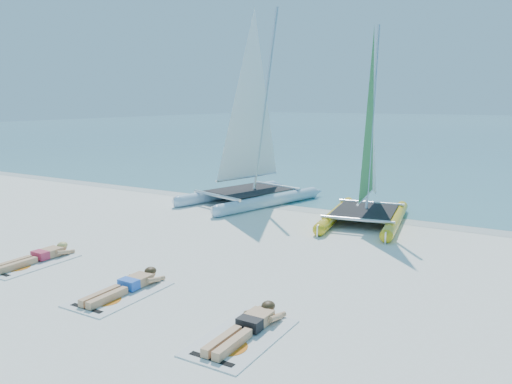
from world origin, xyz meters
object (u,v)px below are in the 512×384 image
(catamaran_blue, at_px, (251,143))
(sunbather_c, at_px, (248,325))
(towel_a, at_px, (31,263))
(towel_c, at_px, (241,337))
(sunbather_a, at_px, (39,256))
(sunbather_b, at_px, (127,285))
(catamaran_yellow, at_px, (369,158))
(towel_b, at_px, (120,294))

(catamaran_blue, distance_m, sunbather_c, 9.97)
(towel_a, height_order, towel_c, same)
(catamaran_blue, xyz_separation_m, towel_a, (-0.67, -8.01, -2.01))
(sunbather_a, distance_m, sunbather_b, 2.92)
(catamaran_yellow, bearing_deg, towel_c, -93.30)
(towel_b, height_order, sunbather_c, sunbather_c)
(towel_a, distance_m, towel_c, 5.70)
(catamaran_yellow, bearing_deg, sunbather_a, -132.37)
(sunbather_b, bearing_deg, towel_a, 177.98)
(catamaran_blue, relative_size, towel_c, 3.65)
(sunbather_b, xyz_separation_m, towel_c, (2.76, -0.49, -0.11))
(sunbather_a, xyz_separation_m, sunbather_b, (2.91, -0.29, 0.00))
(sunbather_b, bearing_deg, towel_b, -90.00)
(catamaran_yellow, xyz_separation_m, sunbather_a, (-4.91, -7.36, -1.69))
(catamaran_yellow, bearing_deg, towel_b, -112.96)
(catamaran_blue, height_order, sunbather_b, catamaran_blue)
(catamaran_blue, distance_m, towel_a, 8.28)
(sunbather_a, xyz_separation_m, sunbather_c, (5.67, -0.59, 0.00))
(catamaran_blue, bearing_deg, towel_b, -59.09)
(catamaran_blue, xyz_separation_m, catamaran_yellow, (4.24, -0.46, -0.20))
(catamaran_blue, relative_size, towel_a, 3.65)
(towel_a, relative_size, sunbather_b, 1.07)
(sunbather_c, bearing_deg, towel_c, -90.00)
(sunbather_a, relative_size, sunbather_c, 1.00)
(catamaran_blue, distance_m, towel_c, 10.15)
(catamaran_blue, distance_m, towel_b, 8.83)
(sunbather_b, xyz_separation_m, sunbather_c, (2.76, -0.30, 0.00))
(towel_a, bearing_deg, sunbather_c, -4.05)
(catamaran_yellow, xyz_separation_m, towel_a, (-4.91, -7.55, -1.80))
(towel_b, xyz_separation_m, sunbather_c, (2.76, -0.11, 0.11))
(sunbather_a, bearing_deg, towel_c, -7.88)
(sunbather_b, bearing_deg, sunbather_a, 174.22)
(catamaran_yellow, xyz_separation_m, towel_c, (0.76, -8.14, -1.80))
(towel_a, xyz_separation_m, towel_b, (2.91, -0.29, 0.00))
(catamaran_yellow, height_order, towel_b, catamaran_yellow)
(catamaran_yellow, height_order, sunbather_b, catamaran_yellow)
(towel_c, distance_m, sunbather_c, 0.22)
(catamaran_blue, xyz_separation_m, sunbather_b, (2.24, -8.11, -1.90))
(catamaran_blue, relative_size, sunbather_c, 3.91)
(sunbather_a, bearing_deg, sunbather_b, -5.78)
(towel_a, bearing_deg, catamaran_blue, 85.25)
(towel_a, height_order, sunbather_b, sunbather_b)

